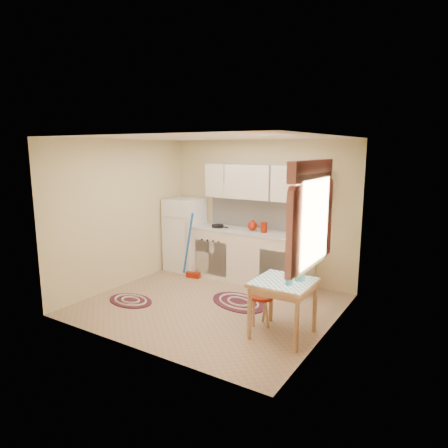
{
  "coord_description": "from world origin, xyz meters",
  "views": [
    {
      "loc": [
        3.23,
        -4.77,
        2.35
      ],
      "look_at": [
        0.09,
        0.25,
        1.22
      ],
      "focal_mm": 32.0,
      "sensor_mm": 36.0,
      "label": 1
    }
  ],
  "objects_px": {
    "fridge": "(185,234)",
    "table": "(283,308)",
    "base_cabinets": "(249,257)",
    "stool": "(262,311)"
  },
  "relations": [
    {
      "from": "base_cabinets",
      "to": "table",
      "type": "relative_size",
      "value": 3.12
    },
    {
      "from": "stool",
      "to": "fridge",
      "type": "bearing_deg",
      "value": 148.5
    },
    {
      "from": "fridge",
      "to": "table",
      "type": "bearing_deg",
      "value": -29.98
    },
    {
      "from": "base_cabinets",
      "to": "stool",
      "type": "relative_size",
      "value": 5.36
    },
    {
      "from": "table",
      "to": "stool",
      "type": "height_order",
      "value": "table"
    },
    {
      "from": "stool",
      "to": "base_cabinets",
      "type": "bearing_deg",
      "value": 123.82
    },
    {
      "from": "base_cabinets",
      "to": "stool",
      "type": "distance_m",
      "value": 1.86
    },
    {
      "from": "base_cabinets",
      "to": "stool",
      "type": "height_order",
      "value": "base_cabinets"
    },
    {
      "from": "stool",
      "to": "table",
      "type": "bearing_deg",
      "value": -18.24
    },
    {
      "from": "base_cabinets",
      "to": "table",
      "type": "distance_m",
      "value": 2.16
    }
  ]
}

